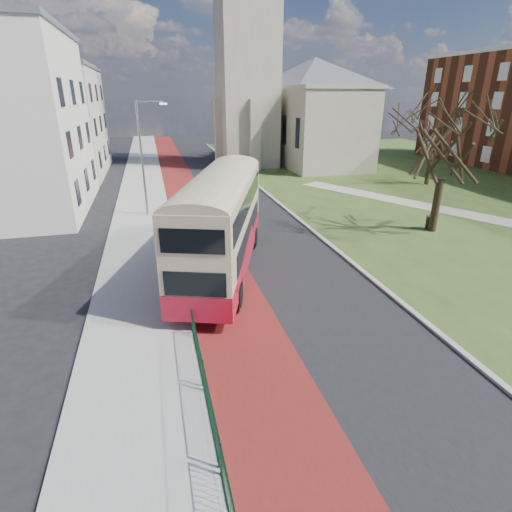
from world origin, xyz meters
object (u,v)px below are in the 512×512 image
object	(u,v)px
winter_tree_far	(435,129)
litter_bin	(430,222)
streetlamp	(144,153)
winter_tree_near	(449,133)
bus	(221,220)

from	to	relation	value
winter_tree_far	litter_bin	world-z (taller)	winter_tree_far
streetlamp	litter_bin	size ratio (longest dim) A/B	8.64
streetlamp	winter_tree_near	size ratio (longest dim) A/B	0.88
winter_tree_near	litter_bin	size ratio (longest dim) A/B	9.78
streetlamp	winter_tree_near	world-z (taller)	winter_tree_near
streetlamp	bus	bearing A→B (deg)	-72.83
streetlamp	litter_bin	bearing A→B (deg)	-23.90
bus	winter_tree_far	xyz separation A→B (m)	(23.65, 15.94, 2.57)
bus	winter_tree_near	xyz separation A→B (m)	(14.63, 2.98, 3.53)
winter_tree_near	winter_tree_far	size ratio (longest dim) A/B	1.18
bus	litter_bin	size ratio (longest dim) A/B	12.86
winter_tree_far	streetlamp	bearing A→B (deg)	-170.61
streetlamp	bus	world-z (taller)	streetlamp
bus	winter_tree_far	distance (m)	28.64
streetlamp	bus	xyz separation A→B (m)	(3.54, -11.44, -1.81)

